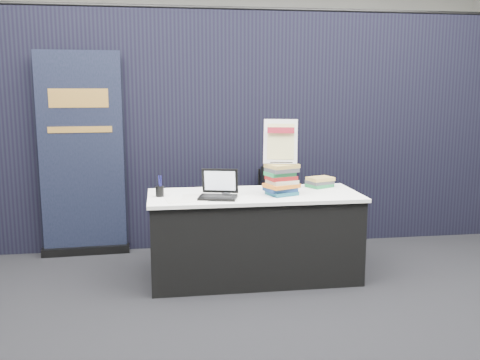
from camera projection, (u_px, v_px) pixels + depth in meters
name	position (u px, v px, depth m)	size (l,w,h in m)	color
floor	(266.00, 302.00, 4.15)	(8.00, 8.00, 0.00)	black
wall_back	(213.00, 80.00, 7.75)	(8.00, 0.02, 3.50)	beige
drape_partition	(237.00, 131.00, 5.51)	(6.00, 0.08, 2.40)	black
display_table	(254.00, 236.00, 4.63)	(1.80, 0.75, 0.75)	black
laptop	(217.00, 191.00, 4.38)	(0.35, 0.31, 0.23)	black
mouse	(227.00, 195.00, 4.40)	(0.08, 0.13, 0.04)	black
brochure_left	(186.00, 200.00, 4.31)	(0.31, 0.22, 0.00)	white
brochure_mid	(203.00, 197.00, 4.41)	(0.34, 0.24, 0.00)	silver
brochure_right	(201.00, 197.00, 4.42)	(0.25, 0.18, 0.00)	white
pen_cup	(160.00, 191.00, 4.43)	(0.07, 0.07, 0.09)	black
book_stack_tall	(281.00, 179.00, 4.49)	(0.29, 0.26, 0.26)	#1B5567
book_stack_short	(320.00, 182.00, 4.86)	(0.26, 0.23, 0.09)	#217C44
info_sign	(281.00, 142.00, 4.47)	(0.30, 0.18, 0.38)	black
pullup_banner	(82.00, 167.00, 5.20)	(0.85, 0.14, 1.99)	black
stacking_chair	(280.00, 204.00, 5.45)	(0.50, 0.51, 0.85)	black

